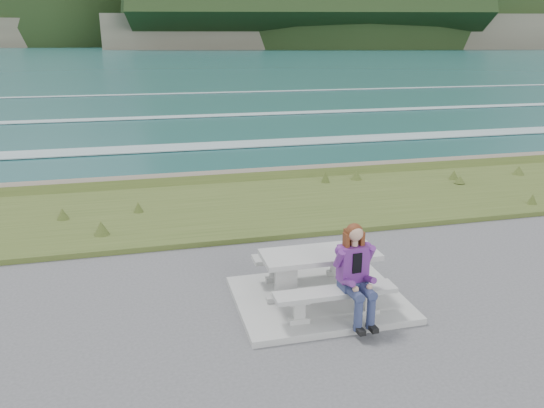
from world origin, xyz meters
name	(u,v)px	position (x,y,z in m)	size (l,w,h in m)	color
concrete_slab	(319,299)	(0.00, 0.00, 0.05)	(2.60, 2.10, 0.10)	#AEAEA9
picnic_table	(320,262)	(0.00, 0.00, 0.68)	(1.80, 0.75, 0.75)	#AEAEA9
bench_landward	(335,296)	(0.00, -0.70, 0.45)	(1.80, 0.35, 0.45)	#AEAEA9
bench_seaward	(306,259)	(0.00, 0.70, 0.45)	(1.80, 0.35, 0.45)	#AEAEA9
grass_verge	(252,208)	(0.00, 5.00, 0.00)	(160.00, 4.50, 0.22)	#3E511E
shore_drop	(232,179)	(0.00, 7.90, 0.00)	(160.00, 0.80, 2.20)	#625C49
ocean	(183,137)	(0.00, 25.09, -1.74)	(1600.00, 1600.00, 0.09)	#1E5555
headland_range	(383,30)	(190.31, 398.29, 9.93)	(729.83, 363.95, 204.27)	#625C49
seated_woman	(357,287)	(0.27, -0.84, 0.63)	(0.45, 0.74, 1.43)	navy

